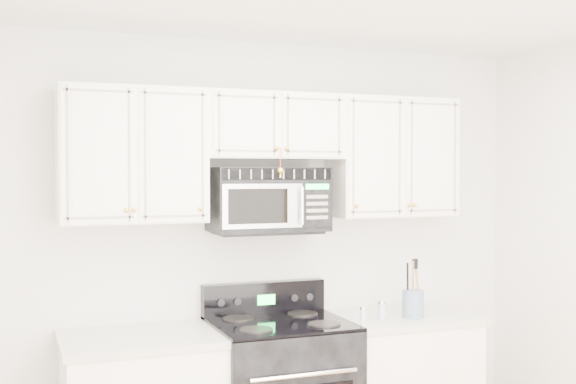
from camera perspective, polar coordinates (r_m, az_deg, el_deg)
name	(u,v)px	position (r m, az deg, el deg)	size (l,w,h in m)	color
room	(407,299)	(2.91, 9.41, -8.36)	(3.51, 3.51, 2.61)	#A57950
upper_cabinets	(271,150)	(4.31, -1.37, 3.33)	(2.44, 0.37, 0.75)	white
microwave	(268,199)	(4.29, -1.57, -0.58)	(0.69, 0.39, 0.38)	black
utensil_crock	(413,303)	(4.48, 9.84, -8.64)	(0.13, 0.13, 0.35)	slate
shaker_salt	(363,314)	(4.31, 5.95, -9.60)	(0.04, 0.04, 0.09)	#B0B1C6
shaker_pepper	(382,310)	(4.41, 7.42, -9.23)	(0.05, 0.05, 0.11)	#B0B1C6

